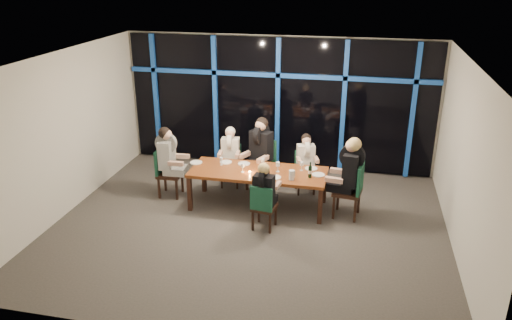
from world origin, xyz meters
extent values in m
plane|color=#504A46|center=(0.00, 0.00, 0.00)|extent=(7.00, 7.00, 0.00)
cube|color=silver|center=(0.00, 3.00, 1.50)|extent=(7.00, 0.04, 3.00)
cube|color=silver|center=(0.00, -3.00, 1.50)|extent=(7.00, 0.04, 3.00)
cube|color=silver|center=(-3.50, 0.00, 1.50)|extent=(0.04, 6.00, 3.00)
cube|color=silver|center=(3.50, 0.00, 1.50)|extent=(0.04, 6.00, 3.00)
cube|color=white|center=(0.00, 0.00, 3.00)|extent=(7.00, 6.00, 0.04)
cube|color=black|center=(0.00, 2.94, 1.50)|extent=(6.86, 0.04, 2.94)
cube|color=#1649AC|center=(-2.90, 2.89, 1.50)|extent=(0.10, 0.10, 2.94)
cube|color=#1649AC|center=(-1.45, 2.89, 1.50)|extent=(0.10, 0.10, 2.94)
cube|color=#1649AC|center=(0.00, 2.89, 1.50)|extent=(0.10, 0.10, 2.94)
cube|color=#1649AC|center=(1.45, 2.89, 1.50)|extent=(0.10, 0.10, 2.94)
cube|color=#1649AC|center=(2.90, 2.89, 1.50)|extent=(0.10, 0.10, 2.94)
cube|color=#1649AC|center=(0.00, 2.89, 2.16)|extent=(6.86, 0.10, 0.10)
cube|color=#FF2D14|center=(1.10, 3.25, 2.15)|extent=(0.60, 0.05, 0.35)
cube|color=brown|center=(0.00, 0.80, 0.72)|extent=(2.60, 1.00, 0.06)
cube|color=black|center=(-1.24, 0.36, 0.34)|extent=(0.08, 0.08, 0.69)
cube|color=black|center=(1.24, 0.36, 0.34)|extent=(0.08, 0.08, 0.69)
cube|color=black|center=(-1.24, 1.24, 0.34)|extent=(0.08, 0.08, 0.69)
cube|color=black|center=(1.24, 1.24, 0.34)|extent=(0.08, 0.08, 0.69)
cube|color=black|center=(-0.78, 1.64, 0.41)|extent=(0.45, 0.45, 0.05)
cube|color=#1B573C|center=(-0.79, 1.82, 0.66)|extent=(0.41, 0.09, 0.46)
cube|color=black|center=(-0.92, 1.46, 0.19)|extent=(0.04, 0.04, 0.38)
cube|color=black|center=(-0.60, 1.49, 0.19)|extent=(0.04, 0.04, 0.38)
cube|color=black|center=(-0.96, 1.78, 0.19)|extent=(0.04, 0.04, 0.38)
cube|color=black|center=(-0.63, 1.82, 0.19)|extent=(0.04, 0.04, 0.38)
cube|color=black|center=(-0.13, 1.59, 0.49)|extent=(0.64, 0.64, 0.07)
cube|color=#1B573C|center=(-0.05, 1.80, 0.79)|extent=(0.47, 0.24, 0.55)
cube|color=black|center=(-0.39, 1.49, 0.23)|extent=(0.06, 0.06, 0.46)
cube|color=black|center=(-0.03, 1.34, 0.23)|extent=(0.06, 0.06, 0.46)
cube|color=black|center=(-0.24, 1.85, 0.23)|extent=(0.06, 0.06, 0.46)
cube|color=black|center=(0.13, 1.70, 0.23)|extent=(0.06, 0.06, 0.46)
cube|color=black|center=(0.81, 1.65, 0.40)|extent=(0.50, 0.50, 0.05)
cube|color=#1B573C|center=(0.76, 1.82, 0.64)|extent=(0.39, 0.16, 0.44)
cube|color=black|center=(0.70, 1.45, 0.19)|extent=(0.04, 0.04, 0.37)
cube|color=black|center=(1.01, 1.54, 0.19)|extent=(0.04, 0.04, 0.37)
cube|color=black|center=(0.61, 1.75, 0.19)|extent=(0.04, 0.04, 0.37)
cube|color=black|center=(0.91, 1.85, 0.19)|extent=(0.04, 0.04, 0.37)
cube|color=black|center=(-1.85, 0.92, 0.46)|extent=(0.48, 0.48, 0.06)
cube|color=#1B573C|center=(-2.05, 0.91, 0.74)|extent=(0.07, 0.46, 0.51)
cube|color=black|center=(-1.66, 0.74, 0.22)|extent=(0.04, 0.04, 0.43)
cube|color=black|center=(-1.67, 1.11, 0.22)|extent=(0.04, 0.04, 0.43)
cube|color=black|center=(-2.02, 0.72, 0.22)|extent=(0.04, 0.04, 0.43)
cube|color=black|center=(-2.04, 1.09, 0.22)|extent=(0.04, 0.04, 0.43)
cube|color=black|center=(1.70, 0.76, 0.49)|extent=(0.56, 0.56, 0.07)
cube|color=#1B573C|center=(1.91, 0.73, 0.79)|extent=(0.12, 0.50, 0.55)
cube|color=black|center=(1.53, 0.99, 0.23)|extent=(0.05, 0.05, 0.46)
cube|color=black|center=(1.47, 0.59, 0.23)|extent=(0.05, 0.05, 0.46)
cube|color=black|center=(1.92, 0.93, 0.23)|extent=(0.05, 0.05, 0.46)
cube|color=black|center=(1.86, 0.54, 0.23)|extent=(0.05, 0.05, 0.46)
cube|color=black|center=(0.28, -0.01, 0.40)|extent=(0.45, 0.45, 0.05)
cube|color=#1B573C|center=(0.26, -0.18, 0.64)|extent=(0.40, 0.10, 0.45)
cube|color=black|center=(0.47, 0.13, 0.19)|extent=(0.04, 0.04, 0.38)
cube|color=black|center=(0.15, 0.17, 0.19)|extent=(0.04, 0.04, 0.38)
cube|color=black|center=(0.42, -0.19, 0.19)|extent=(0.04, 0.04, 0.38)
cube|color=black|center=(0.10, -0.14, 0.19)|extent=(0.04, 0.04, 0.38)
cube|color=silver|center=(-0.77, 1.53, 0.50)|extent=(0.36, 0.41, 0.13)
cube|color=silver|center=(-0.78, 1.67, 0.80)|extent=(0.38, 0.25, 0.51)
cylinder|color=silver|center=(-0.78, 1.67, 1.00)|extent=(0.13, 0.39, 0.38)
sphere|color=tan|center=(-0.78, 1.66, 1.17)|extent=(0.19, 0.19, 0.19)
sphere|color=silver|center=(-0.78, 1.69, 1.19)|extent=(0.21, 0.21, 0.21)
cube|color=tan|center=(-0.94, 1.44, 0.79)|extent=(0.10, 0.28, 0.07)
cube|color=tan|center=(-0.58, 1.47, 0.79)|extent=(0.10, 0.28, 0.07)
cube|color=black|center=(-0.18, 1.47, 0.60)|extent=(0.54, 0.58, 0.15)
cube|color=black|center=(-0.11, 1.63, 0.96)|extent=(0.50, 0.41, 0.61)
cylinder|color=black|center=(-0.11, 1.63, 1.20)|extent=(0.28, 0.47, 0.46)
sphere|color=tan|center=(-0.12, 1.61, 1.40)|extent=(0.23, 0.23, 0.23)
sphere|color=black|center=(-0.11, 1.65, 1.43)|extent=(0.25, 0.25, 0.25)
cube|color=tan|center=(-0.42, 1.48, 0.79)|extent=(0.21, 0.34, 0.09)
cube|color=tan|center=(-0.01, 1.31, 0.79)|extent=(0.21, 0.34, 0.09)
cube|color=silver|center=(0.84, 1.55, 0.49)|extent=(0.41, 0.45, 0.12)
cube|color=silver|center=(0.80, 1.68, 0.78)|extent=(0.40, 0.31, 0.49)
cylinder|color=silver|center=(0.80, 1.68, 0.97)|extent=(0.19, 0.38, 0.37)
sphere|color=tan|center=(0.80, 1.67, 1.13)|extent=(0.19, 0.19, 0.19)
sphere|color=black|center=(0.79, 1.70, 1.16)|extent=(0.20, 0.20, 0.20)
cube|color=tan|center=(0.69, 1.43, 0.79)|extent=(0.15, 0.27, 0.07)
cube|color=tan|center=(1.03, 1.53, 0.79)|extent=(0.15, 0.27, 0.07)
cube|color=black|center=(-1.73, 0.92, 0.56)|extent=(0.45, 0.39, 0.14)
cube|color=black|center=(-1.89, 0.91, 0.90)|extent=(0.26, 0.42, 0.57)
cylinder|color=black|center=(-1.89, 0.91, 1.13)|extent=(0.43, 0.12, 0.43)
sphere|color=tan|center=(-1.87, 0.92, 1.31)|extent=(0.22, 0.22, 0.22)
sphere|color=black|center=(-1.91, 0.91, 1.34)|extent=(0.24, 0.24, 0.24)
cube|color=tan|center=(-1.63, 0.72, 0.79)|extent=(0.31, 0.10, 0.08)
cube|color=tan|center=(-1.65, 1.13, 0.79)|extent=(0.31, 0.10, 0.08)
cube|color=black|center=(1.56, 0.78, 0.60)|extent=(0.51, 0.46, 0.15)
cube|color=black|center=(1.74, 0.76, 0.97)|extent=(0.32, 0.47, 0.61)
cylinder|color=black|center=(1.74, 0.76, 1.21)|extent=(0.47, 0.17, 0.46)
sphere|color=tan|center=(1.72, 0.76, 1.41)|extent=(0.23, 0.23, 0.23)
sphere|color=tan|center=(1.76, 0.75, 1.44)|extent=(0.25, 0.25, 0.25)
cube|color=tan|center=(1.51, 1.01, 0.79)|extent=(0.34, 0.13, 0.09)
cube|color=tan|center=(1.45, 0.58, 0.79)|extent=(0.34, 0.13, 0.09)
cube|color=black|center=(0.30, 0.10, 0.49)|extent=(0.37, 0.42, 0.13)
cube|color=black|center=(0.28, -0.04, 0.79)|extent=(0.38, 0.26, 0.50)
cylinder|color=black|center=(0.28, -0.04, 0.98)|extent=(0.14, 0.38, 0.38)
sphere|color=tan|center=(0.28, -0.02, 1.14)|extent=(0.19, 0.19, 0.19)
sphere|color=tan|center=(0.28, -0.06, 1.17)|extent=(0.21, 0.21, 0.21)
cube|color=tan|center=(0.49, 0.15, 0.79)|extent=(0.11, 0.28, 0.07)
cube|color=tan|center=(0.13, 0.20, 0.79)|extent=(0.11, 0.28, 0.07)
cylinder|color=white|center=(-0.72, 1.08, 0.76)|extent=(0.24, 0.24, 0.01)
cylinder|color=white|center=(-0.35, 1.08, 0.76)|extent=(0.24, 0.24, 0.01)
cylinder|color=white|center=(0.98, 1.11, 0.76)|extent=(0.24, 0.24, 0.01)
cylinder|color=white|center=(-1.28, 0.94, 0.76)|extent=(0.24, 0.24, 0.01)
cylinder|color=white|center=(1.14, 0.84, 0.76)|extent=(0.24, 0.24, 0.01)
cylinder|color=white|center=(0.36, 0.55, 0.76)|extent=(0.24, 0.24, 0.01)
cylinder|color=black|center=(1.00, 0.70, 0.86)|extent=(0.07, 0.07, 0.22)
cylinder|color=black|center=(1.00, 0.70, 1.01)|extent=(0.03, 0.03, 0.08)
cylinder|color=silver|center=(1.00, 0.70, 0.86)|extent=(0.07, 0.07, 0.06)
cylinder|color=silver|center=(0.68, 0.52, 0.84)|extent=(0.10, 0.10, 0.19)
cylinder|color=silver|center=(0.74, 0.52, 0.86)|extent=(0.01, 0.01, 0.13)
cylinder|color=#F1A148|center=(-0.14, 0.67, 0.77)|extent=(0.05, 0.05, 0.03)
cylinder|color=silver|center=(-0.28, 0.68, 0.75)|extent=(0.06, 0.06, 0.01)
cylinder|color=silver|center=(-0.28, 0.68, 0.80)|extent=(0.01, 0.01, 0.10)
cylinder|color=silver|center=(-0.28, 0.68, 0.89)|extent=(0.07, 0.07, 0.07)
cylinder|color=white|center=(0.05, 1.02, 0.75)|extent=(0.06, 0.06, 0.01)
cylinder|color=white|center=(0.05, 1.02, 0.80)|extent=(0.01, 0.01, 0.10)
cylinder|color=white|center=(0.05, 1.02, 0.89)|extent=(0.07, 0.07, 0.07)
cylinder|color=white|center=(0.37, 0.84, 0.75)|extent=(0.07, 0.07, 0.01)
cylinder|color=white|center=(0.37, 0.84, 0.81)|extent=(0.01, 0.01, 0.11)
cylinder|color=white|center=(0.37, 0.84, 0.90)|extent=(0.07, 0.07, 0.08)
cylinder|color=silver|center=(-0.77, 0.94, 0.75)|extent=(0.06, 0.06, 0.01)
cylinder|color=silver|center=(-0.77, 0.94, 0.80)|extent=(0.01, 0.01, 0.09)
cylinder|color=silver|center=(-0.77, 0.94, 0.88)|extent=(0.06, 0.06, 0.06)
cylinder|color=silver|center=(0.80, 1.00, 0.75)|extent=(0.06, 0.06, 0.01)
cylinder|color=silver|center=(0.80, 1.00, 0.80)|extent=(0.01, 0.01, 0.10)
cylinder|color=silver|center=(0.80, 1.00, 0.89)|extent=(0.07, 0.07, 0.07)
camera|label=1|loc=(1.82, -7.77, 4.44)|focal=35.00mm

